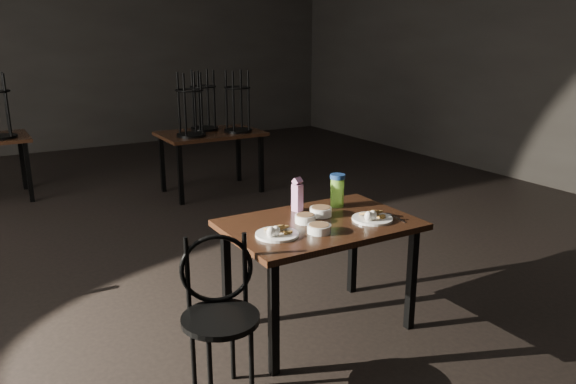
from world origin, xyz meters
TOP-DOWN VIEW (x-y plane):
  - main_table at (0.49, -1.08)m, footprint 1.20×0.80m
  - plate_left at (0.13, -1.17)m, footprint 0.26×0.26m
  - plate_right at (0.80, -1.23)m, footprint 0.26×0.26m
  - bowl_near at (0.40, -1.05)m, footprint 0.13×0.13m
  - bowl_far at (0.56, -0.98)m, footprint 0.14×0.14m
  - bowl_big at (0.37, -1.25)m, footprint 0.14×0.14m
  - juice_carton at (0.48, -0.82)m, footprint 0.07×0.07m
  - water_bottle at (0.78, -0.86)m, footprint 0.11×0.11m
  - spoon at (0.96, -1.22)m, footprint 0.05×0.22m
  - bentwood_chair at (-0.35, -1.38)m, footprint 0.46×0.45m
  - bg_table_right at (1.20, 2.35)m, footprint 1.20×0.80m

SIDE VIEW (x-z plane):
  - bentwood_chair at x=-0.35m, z-range 0.08..0.96m
  - main_table at x=0.49m, z-range 0.30..1.05m
  - spoon at x=0.96m, z-range 0.75..0.76m
  - plate_left at x=0.13m, z-range 0.73..0.82m
  - plate_right at x=0.80m, z-range 0.73..0.82m
  - bowl_big at x=0.37m, z-range 0.75..0.80m
  - bg_table_right at x=1.20m, z-range 0.04..1.52m
  - bowl_near at x=0.40m, z-range 0.75..0.80m
  - bowl_far at x=0.56m, z-range 0.75..0.81m
  - juice_carton at x=0.48m, z-range 0.74..0.98m
  - water_bottle at x=0.78m, z-range 0.75..0.98m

